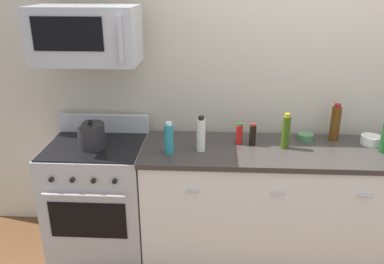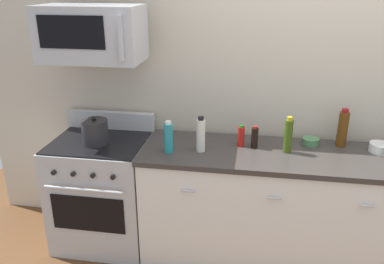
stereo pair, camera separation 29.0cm
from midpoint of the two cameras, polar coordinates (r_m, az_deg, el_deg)
name	(u,v)px [view 2 (the right image)]	position (r m, az deg, el deg)	size (l,w,h in m)	color
ground_plane	(304,258)	(3.52, 18.31, -17.01)	(6.83, 6.83, 0.00)	brown
back_wall	(316,84)	(3.30, 20.04, 6.51)	(5.69, 0.10, 2.70)	beige
counter_unit	(310,210)	(3.26, 19.25, -10.63)	(2.60, 0.66, 0.92)	white
range_oven	(103,191)	(3.37, -10.30, -8.42)	(0.76, 0.69, 1.07)	#B7BABF
microwave	(91,33)	(3.00, -11.65, 13.79)	(0.74, 0.44, 0.40)	#B7BABF
bottle_vinegar_white	(201,135)	(2.90, 4.15, -0.49)	(0.07, 0.07, 0.27)	silver
bottle_dish_soap	(168,137)	(2.88, -0.55, -0.86)	(0.07, 0.07, 0.24)	teal
bottle_olive_oil	(288,136)	(2.99, 16.49, -0.55)	(0.06, 0.06, 0.28)	#385114
bottle_wine_amber	(343,129)	(3.24, 23.44, 0.41)	(0.08, 0.08, 0.30)	#59330F
bottle_hot_sauce_red	(241,136)	(3.04, 9.86, -0.65)	(0.05, 0.05, 0.17)	#B21914
bottle_soy_sauce_dark	(255,137)	(3.03, 11.79, -0.81)	(0.05, 0.05, 0.17)	black
bowl_white_ceramic	(380,147)	(3.29, 27.91, -2.05)	(0.15, 0.15, 0.07)	white
bowl_green_glaze	(311,141)	(3.22, 19.33, -1.33)	(0.13, 0.13, 0.05)	#477A4C
stockpot	(95,132)	(3.09, -11.28, -0.03)	(0.20, 0.20, 0.22)	#262628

